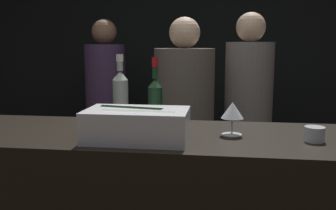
{
  "coord_description": "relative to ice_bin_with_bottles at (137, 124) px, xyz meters",
  "views": [
    {
      "loc": [
        0.22,
        -1.26,
        1.48
      ],
      "look_at": [
        0.0,
        0.33,
        1.22
      ],
      "focal_mm": 40.0,
      "sensor_mm": 36.0,
      "label": 1
    }
  ],
  "objects": [
    {
      "name": "white_wine_bottle",
      "position": [
        -0.16,
        0.36,
        0.07
      ],
      "size": [
        0.08,
        0.08,
        0.33
      ],
      "color": "#9EA899",
      "rests_on": "bar_counter"
    },
    {
      "name": "person_in_hoodie",
      "position": [
        -0.64,
        1.67,
        -0.22
      ],
      "size": [
        0.34,
        0.34,
        1.69
      ],
      "rotation": [
        0.0,
        0.0,
        -2.96
      ],
      "color": "black",
      "rests_on": "ground_plane"
    },
    {
      "name": "wall_back_chalkboard",
      "position": [
        0.1,
        2.36,
        0.23
      ],
      "size": [
        6.4,
        0.06,
        2.8
      ],
      "color": "black",
      "rests_on": "ground_plane"
    },
    {
      "name": "ice_bin_with_bottles",
      "position": [
        0.0,
        0.0,
        0.0
      ],
      "size": [
        0.41,
        0.24,
        0.13
      ],
      "color": "silver",
      "rests_on": "bar_counter"
    },
    {
      "name": "wine_glass",
      "position": [
        0.38,
        0.14,
        0.03
      ],
      "size": [
        0.09,
        0.09,
        0.14
      ],
      "color": "silver",
      "rests_on": "bar_counter"
    },
    {
      "name": "person_grey_polo",
      "position": [
        0.08,
        1.13,
        -0.25
      ],
      "size": [
        0.41,
        0.41,
        1.66
      ],
      "rotation": [
        0.0,
        0.0,
        -0.22
      ],
      "color": "black",
      "rests_on": "ground_plane"
    },
    {
      "name": "person_blond_tee",
      "position": [
        0.54,
        1.34,
        -0.21
      ],
      "size": [
        0.35,
        0.35,
        1.71
      ],
      "rotation": [
        0.0,
        0.0,
        1.13
      ],
      "color": "black",
      "rests_on": "ground_plane"
    },
    {
      "name": "candle_votive",
      "position": [
        0.7,
        0.08,
        -0.04
      ],
      "size": [
        0.08,
        0.08,
        0.06
      ],
      "color": "silver",
      "rests_on": "bar_counter"
    },
    {
      "name": "red_wine_bottle_burgundy",
      "position": [
        0.02,
        0.3,
        0.06
      ],
      "size": [
        0.07,
        0.07,
        0.32
      ],
      "color": "#143319",
      "rests_on": "bar_counter"
    }
  ]
}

